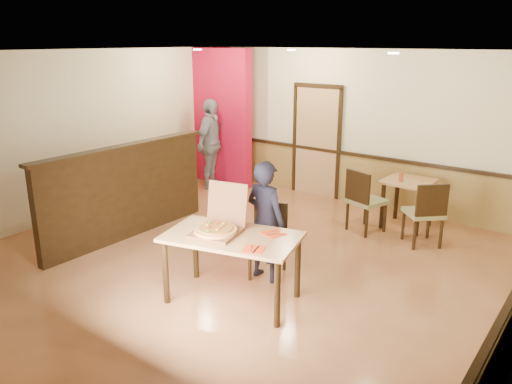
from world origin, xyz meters
TOP-DOWN VIEW (x-y plane):
  - floor at (0.00, 0.00)m, footprint 7.00×7.00m
  - ceiling at (0.00, 0.00)m, footprint 7.00×7.00m
  - wall_back at (0.00, 3.50)m, footprint 7.00×0.00m
  - wall_left at (-3.50, 0.00)m, footprint 0.00×7.00m
  - wainscot_back at (0.00, 3.47)m, footprint 7.00×0.04m
  - chair_rail_back at (0.00, 3.45)m, footprint 7.00×0.06m
  - back_door at (-0.80, 3.46)m, footprint 0.90×0.06m
  - booth_partition at (-2.00, -0.20)m, footprint 0.20×3.10m
  - red_accent_panel at (-2.90, 3.00)m, footprint 1.60×0.20m
  - spot_a at (-2.30, 1.80)m, footprint 0.14×0.14m
  - spot_b at (-0.80, 2.50)m, footprint 0.14×0.14m
  - spot_c at (1.40, 1.50)m, footprint 0.14×0.14m
  - main_table at (0.57, -0.78)m, footprint 1.69×1.23m
  - diner_chair at (0.50, 0.05)m, footprint 0.61×0.61m
  - side_chair_left at (0.84, 2.15)m, footprint 0.64×0.64m
  - side_chair_right at (1.81, 2.17)m, footprint 0.69×0.69m
  - side_table at (1.31, 2.77)m, footprint 0.75×0.75m
  - diner at (0.54, -0.09)m, footprint 0.59×0.40m
  - passerby at (-2.74, 2.57)m, footprint 0.76×1.16m
  - pizza_box at (0.40, -0.82)m, footprint 0.63×0.69m
  - pizza at (0.41, -0.87)m, footprint 0.57×0.57m
  - napkin_near at (1.01, -0.95)m, footprint 0.29×0.29m
  - napkin_far at (0.92, -0.46)m, footprint 0.30×0.30m
  - condiment at (1.23, 2.62)m, footprint 0.06×0.06m

SIDE VIEW (x-z plane):
  - floor at x=0.00m, z-range 0.00..0.00m
  - wainscot_back at x=0.00m, z-range 0.00..0.90m
  - diner_chair at x=0.50m, z-range 0.04..0.98m
  - side_chair_right at x=1.81m, z-range 0.05..1.04m
  - side_chair_left at x=0.84m, z-range 0.05..1.06m
  - side_table at x=1.31m, z-range 0.22..1.01m
  - main_table at x=0.57m, z-range 0.30..1.11m
  - booth_partition at x=-2.00m, z-range 0.01..1.46m
  - diner at x=0.54m, z-range 0.00..1.55m
  - napkin_near at x=1.01m, z-range 0.81..0.82m
  - napkin_far at x=0.92m, z-range 0.81..0.83m
  - pizza at x=0.41m, z-range 0.85..0.89m
  - condiment at x=1.23m, z-range 0.80..0.95m
  - pizza_box at x=0.40m, z-range 0.62..1.15m
  - passerby at x=-2.74m, z-range 0.00..1.83m
  - chair_rail_back at x=0.00m, z-range 0.89..0.95m
  - back_door at x=-0.80m, z-range 0.00..2.10m
  - red_accent_panel at x=-2.90m, z-range 0.01..2.79m
  - wall_back at x=0.00m, z-range -2.10..4.90m
  - wall_left at x=-3.50m, z-range -2.10..4.90m
  - spot_a at x=-2.30m, z-range 2.77..2.79m
  - spot_b at x=-0.80m, z-range 2.77..2.79m
  - spot_c at x=1.40m, z-range 2.77..2.79m
  - ceiling at x=0.00m, z-range 2.80..2.80m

